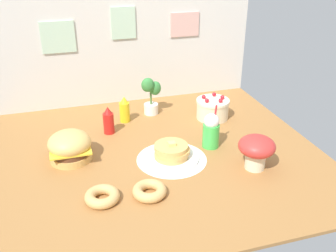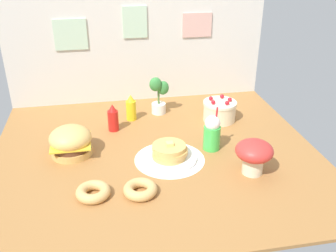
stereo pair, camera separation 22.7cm
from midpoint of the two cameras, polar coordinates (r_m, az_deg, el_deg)
ground_plane at (r=2.48m, az=0.88°, el=-4.26°), size 2.09×1.87×0.02m
back_wall at (r=3.16m, az=-2.50°, el=11.47°), size 2.09×0.04×0.87m
doily_mat at (r=2.41m, az=2.95°, el=-5.06°), size 0.44×0.44×0.00m
burger at (r=2.47m, az=-11.85°, el=-2.35°), size 0.27×0.27×0.19m
pancake_stack at (r=2.39m, az=2.96°, el=-4.15°), size 0.34×0.34×0.12m
layer_cake at (r=2.92m, az=9.94°, el=2.23°), size 0.25×0.25×0.18m
ketchup_bottle at (r=2.73m, az=-5.90°, el=1.09°), size 0.08×0.08×0.20m
mustard_bottle at (r=2.88m, az=-3.33°, el=2.63°), size 0.08×0.08×0.20m
cream_soda_cup at (r=2.50m, az=9.21°, el=-1.06°), size 0.11×0.11×0.30m
donut_pink_glaze at (r=2.10m, az=-8.10°, el=-9.82°), size 0.19×0.19×0.06m
donut_chocolate at (r=2.09m, az=-1.06°, el=-9.54°), size 0.19×0.19×0.06m
potted_plant at (r=2.96m, az=0.72°, el=4.83°), size 0.15×0.11×0.31m
mushroom_stool at (r=2.29m, az=15.56°, el=-4.10°), size 0.22×0.22×0.21m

